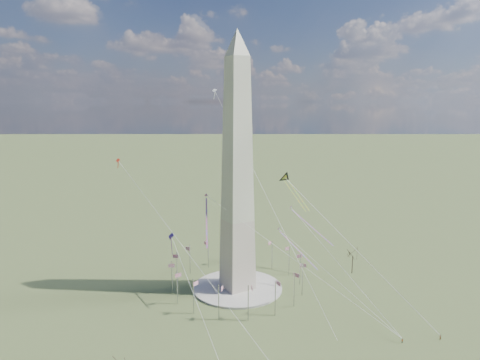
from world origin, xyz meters
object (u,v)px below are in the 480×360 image
person_east (440,337)px  kite_delta_black (286,180)px  tree_near (353,255)px  washington_monument (237,172)px

person_east → kite_delta_black: 88.63m
tree_near → kite_delta_black: (-16.87, 26.61, 30.97)m
tree_near → person_east: bearing=-106.2°
washington_monument → person_east: 88.43m
person_east → kite_delta_black: (-1.42, 79.85, 38.44)m
washington_monument → kite_delta_black: bearing=22.3°
washington_monument → person_east: size_ratio=56.00×
washington_monument → tree_near: bearing=-13.7°
person_east → kite_delta_black: kite_delta_black is taller
person_east → washington_monument: bearing=-81.6°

